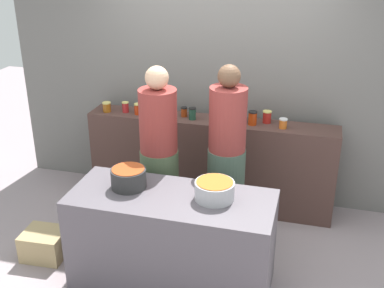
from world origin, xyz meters
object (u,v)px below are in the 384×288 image
at_px(preserve_jar_2, 138,109).
at_px(preserve_jar_0, 107,107).
at_px(preserve_jar_8, 253,118).
at_px(bread_crate, 45,244).
at_px(preserve_jar_7, 244,116).
at_px(cook_with_tongs, 159,166).
at_px(preserve_jar_6, 192,114).
at_px(preserve_jar_10, 283,123).
at_px(preserve_jar_5, 184,112).
at_px(cook_in_cap, 226,165).
at_px(preserve_jar_4, 165,111).
at_px(preserve_jar_1, 125,107).
at_px(cooking_pot_left, 129,178).
at_px(preserve_jar_9, 267,117).
at_px(preserve_jar_3, 151,108).
at_px(cooking_pot_center, 215,190).

bearing_deg(preserve_jar_2, preserve_jar_0, -178.67).
xyz_separation_m(preserve_jar_8, bread_crate, (-1.73, -1.34, -0.96)).
xyz_separation_m(preserve_jar_7, cook_with_tongs, (-0.66, -0.83, -0.28)).
xyz_separation_m(preserve_jar_6, preserve_jar_10, (0.95, -0.00, -0.01)).
xyz_separation_m(preserve_jar_5, preserve_jar_10, (1.06, -0.07, -0.00)).
height_order(preserve_jar_6, cook_in_cap, cook_in_cap).
bearing_deg(preserve_jar_2, preserve_jar_4, 2.10).
relative_size(preserve_jar_1, cook_in_cap, 0.07).
relative_size(preserve_jar_4, cooking_pot_left, 0.38).
bearing_deg(preserve_jar_4, preserve_jar_9, 5.36).
bearing_deg(bread_crate, cooking_pot_left, 2.01).
height_order(preserve_jar_9, cook_in_cap, cook_in_cap).
height_order(preserve_jar_4, preserve_jar_6, preserve_jar_6).
bearing_deg(preserve_jar_5, preserve_jar_9, 2.94).
distance_m(preserve_jar_0, preserve_jar_3, 0.50).
xyz_separation_m(preserve_jar_9, cook_with_tongs, (-0.90, -0.87, -0.28)).
bearing_deg(preserve_jar_5, preserve_jar_0, -175.00).
distance_m(preserve_jar_9, cooking_pot_left, 1.72).
distance_m(preserve_jar_2, preserve_jar_5, 0.51).
height_order(preserve_jar_0, cook_in_cap, cook_in_cap).
height_order(preserve_jar_3, preserve_jar_8, preserve_jar_8).
bearing_deg(cooking_pot_left, cooking_pot_center, -0.16).
xyz_separation_m(preserve_jar_1, preserve_jar_4, (0.47, -0.02, -0.00)).
relative_size(preserve_jar_7, cooking_pot_left, 0.46).
bearing_deg(cooking_pot_center, cooking_pot_left, 179.84).
bearing_deg(preserve_jar_0, preserve_jar_6, 0.76).
relative_size(preserve_jar_0, bread_crate, 0.28).
xyz_separation_m(preserve_jar_7, bread_crate, (-1.63, -1.40, -0.96)).
xyz_separation_m(preserve_jar_5, preserve_jar_6, (0.11, -0.06, 0.01)).
bearing_deg(preserve_jar_2, cook_with_tongs, -56.42).
bearing_deg(preserve_jar_4, preserve_jar_6, -1.26).
distance_m(preserve_jar_5, cooking_pot_center, 1.52).
bearing_deg(cook_in_cap, bread_crate, -155.03).
bearing_deg(preserve_jar_7, bread_crate, -139.25).
bearing_deg(bread_crate, preserve_jar_9, 37.64).
height_order(preserve_jar_10, cooking_pot_center, preserve_jar_10).
xyz_separation_m(preserve_jar_2, preserve_jar_5, (0.51, 0.07, -0.01)).
height_order(preserve_jar_1, preserve_jar_5, preserve_jar_1).
relative_size(preserve_jar_8, bread_crate, 0.38).
xyz_separation_m(preserve_jar_1, preserve_jar_7, (1.31, 0.04, 0.01)).
bearing_deg(preserve_jar_10, cooking_pot_center, -107.83).
height_order(preserve_jar_2, preserve_jar_6, preserve_jar_6).
bearing_deg(cooking_pot_center, preserve_jar_9, 80.35).
xyz_separation_m(cook_with_tongs, cook_in_cap, (0.61, 0.16, 0.01)).
xyz_separation_m(preserve_jar_2, cook_in_cap, (1.11, -0.59, -0.27)).
height_order(preserve_jar_6, preserve_jar_7, preserve_jar_7).
xyz_separation_m(preserve_jar_8, cooking_pot_left, (-0.85, -1.31, -0.15)).
height_order(preserve_jar_0, cooking_pot_center, preserve_jar_0).
relative_size(preserve_jar_2, preserve_jar_4, 1.09).
bearing_deg(preserve_jar_1, preserve_jar_3, 7.84).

